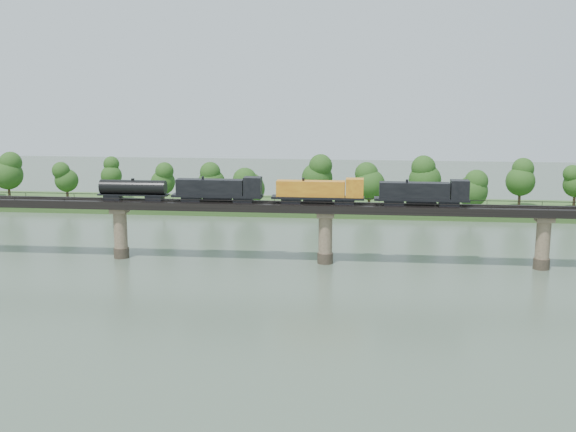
# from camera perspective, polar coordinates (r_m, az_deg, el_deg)

# --- Properties ---
(ground) EXTENTS (400.00, 400.00, 0.00)m
(ground) POSITION_cam_1_polar(r_m,az_deg,el_deg) (109.29, 2.08, -7.75)
(ground) COLOR #3D4E3E
(ground) RESTS_ON ground
(far_bank) EXTENTS (300.00, 24.00, 1.60)m
(far_bank) POSITION_cam_1_polar(r_m,az_deg,el_deg) (191.45, 3.85, 0.71)
(far_bank) COLOR #2D4F1F
(far_bank) RESTS_ON ground
(bridge) EXTENTS (236.00, 30.00, 11.50)m
(bridge) POSITION_cam_1_polar(r_m,az_deg,el_deg) (136.66, 2.97, -1.52)
(bridge) COLOR #473A2D
(bridge) RESTS_ON ground
(bridge_superstructure) EXTENTS (220.00, 4.90, 0.75)m
(bridge_superstructure) POSITION_cam_1_polar(r_m,az_deg,el_deg) (135.42, 3.00, 1.10)
(bridge_superstructure) COLOR black
(bridge_superstructure) RESTS_ON bridge
(far_treeline) EXTENTS (289.06, 17.54, 13.60)m
(far_treeline) POSITION_cam_1_polar(r_m,az_deg,el_deg) (186.22, 1.30, 2.94)
(far_treeline) COLOR #382619
(far_treeline) RESTS_ON far_bank
(freight_train) EXTENTS (70.34, 2.74, 4.84)m
(freight_train) POSITION_cam_1_polar(r_m,az_deg,el_deg) (135.70, -0.25, 2.00)
(freight_train) COLOR black
(freight_train) RESTS_ON bridge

